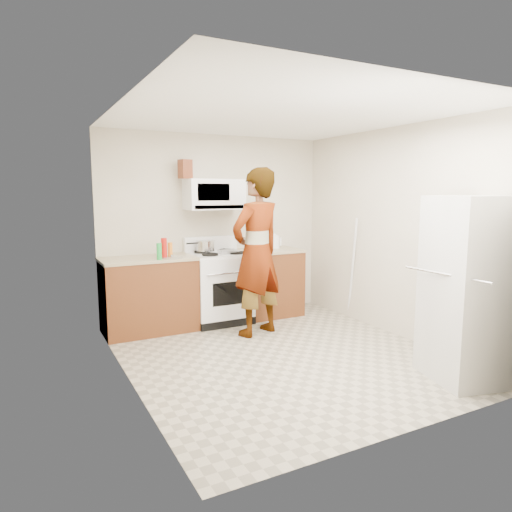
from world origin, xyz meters
TOP-DOWN VIEW (x-y plane):
  - floor at (0.00, 0.00)m, footprint 3.60×3.60m
  - back_wall at (0.00, 1.79)m, footprint 3.20×0.02m
  - right_wall at (1.59, 0.00)m, footprint 0.02×3.60m
  - cabinet_left at (-1.04, 1.49)m, footprint 1.12×0.62m
  - counter_left at (-1.04, 1.49)m, footprint 1.14×0.64m
  - cabinet_right at (0.68, 1.49)m, footprint 0.80×0.62m
  - counter_right at (0.68, 1.49)m, footprint 0.82×0.64m
  - gas_range at (-0.10, 1.48)m, footprint 0.76×0.65m
  - microwave at (-0.10, 1.61)m, footprint 0.76×0.38m
  - person at (0.10, 0.78)m, footprint 0.85×0.68m
  - fridge at (1.22, -1.33)m, footprint 0.86×0.86m
  - kettle at (0.81, 1.59)m, footprint 0.19×0.19m
  - jug at (-0.50, 1.60)m, footprint 0.17×0.17m
  - saucepan at (-0.23, 1.62)m, footprint 0.31×0.31m
  - tray at (-0.00, 1.37)m, footprint 0.25×0.16m
  - bottle_spray at (-0.86, 1.37)m, footprint 0.07×0.07m
  - bottle_hot_sauce at (-0.78, 1.41)m, footprint 0.07×0.07m
  - bottle_green_cap at (-0.96, 1.24)m, footprint 0.07×0.07m
  - pot_lid at (-0.79, 1.30)m, footprint 0.32×0.32m
  - broom at (1.57, 0.77)m, footprint 0.15×0.29m

SIDE VIEW (x-z plane):
  - floor at x=0.00m, z-range 0.00..0.00m
  - cabinet_left at x=-1.04m, z-range 0.00..0.90m
  - cabinet_right at x=0.68m, z-range 0.00..0.90m
  - gas_range at x=-0.10m, z-range -0.08..1.05m
  - broom at x=1.57m, z-range 0.01..1.39m
  - fridge at x=1.22m, z-range 0.00..1.70m
  - counter_left at x=-1.04m, z-range 0.90..0.93m
  - counter_right at x=0.68m, z-range 0.90..0.93m
  - pot_lid at x=-0.79m, z-range 0.94..0.95m
  - tray at x=0.00m, z-range 0.93..0.98m
  - person at x=0.10m, z-range 0.00..2.02m
  - saucepan at x=-0.23m, z-range 0.95..1.09m
  - kettle at x=0.81m, z-range 0.94..1.11m
  - bottle_hot_sauce at x=-0.78m, z-range 0.94..1.11m
  - bottle_green_cap at x=-0.96m, z-range 0.94..1.13m
  - bottle_spray at x=-0.86m, z-range 0.94..1.18m
  - back_wall at x=0.00m, z-range 0.00..2.50m
  - right_wall at x=1.59m, z-range 0.00..2.50m
  - microwave at x=-0.10m, z-range 1.50..1.90m
  - jug at x=-0.50m, z-range 1.90..2.14m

